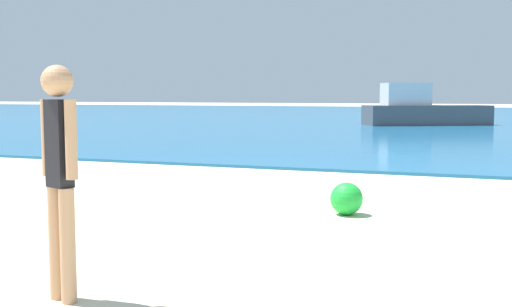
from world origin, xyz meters
The scene contains 4 objects.
water centered at (0.00, 43.00, 0.03)m, with size 160.00×60.00×0.06m, color #1E6B9E.
person_standing centered at (-0.88, 5.37, 0.92)m, with size 0.36×0.22×1.62m.
boat_near centered at (-0.94, 30.68, 0.71)m, with size 5.71×4.09×1.88m.
beach_ball centered at (0.30, 9.10, 0.19)m, with size 0.39×0.39×0.39m, color green.
Camera 1 is at (1.84, 1.92, 1.43)m, focal length 43.53 mm.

